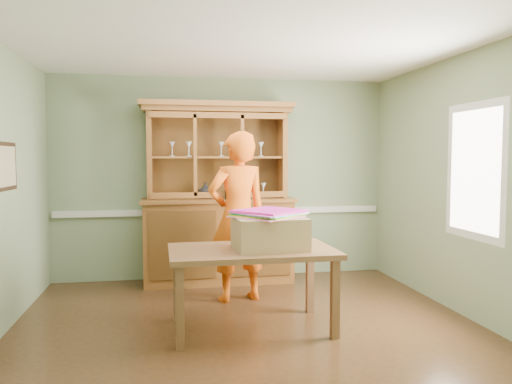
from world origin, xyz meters
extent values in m
plane|color=#462A16|center=(0.00, 0.00, 0.00)|extent=(4.50, 4.50, 0.00)
plane|color=white|center=(0.00, 0.00, 2.70)|extent=(4.50, 4.50, 0.00)
plane|color=gray|center=(0.00, 2.00, 1.35)|extent=(4.50, 0.00, 4.50)
plane|color=gray|center=(2.25, 0.00, 1.35)|extent=(0.00, 4.00, 4.00)
plane|color=gray|center=(0.00, -2.00, 1.35)|extent=(4.50, 0.00, 4.50)
cube|color=silver|center=(0.00, 1.98, 0.90)|extent=(4.41, 0.05, 0.08)
cube|color=black|center=(-2.23, 0.30, 1.55)|extent=(0.03, 0.60, 0.46)
cube|color=tan|center=(-2.22, 0.30, 1.55)|extent=(0.01, 0.52, 0.38)
cube|color=silver|center=(2.23, -0.30, 1.50)|extent=(0.03, 0.96, 1.36)
cube|color=white|center=(2.22, -0.30, 1.50)|extent=(0.01, 0.80, 1.20)
cube|color=brown|center=(-0.09, 1.71, 0.53)|extent=(1.91, 0.58, 1.06)
cube|color=brown|center=(-0.09, 1.70, 1.08)|extent=(1.97, 0.65, 0.04)
cube|color=brown|center=(-0.09, 1.98, 1.66)|extent=(1.80, 0.04, 1.11)
cube|color=brown|center=(-0.96, 1.80, 1.66)|extent=(0.06, 0.40, 1.11)
cube|color=brown|center=(0.78, 1.80, 1.66)|extent=(0.06, 0.40, 1.11)
cube|color=brown|center=(-0.09, 1.80, 2.25)|extent=(1.91, 0.47, 0.06)
cube|color=brown|center=(-0.09, 1.78, 2.31)|extent=(2.00, 0.51, 0.06)
cube|color=brown|center=(-0.09, 1.80, 1.63)|extent=(1.68, 0.35, 0.03)
imported|color=#B2B2B7|center=(-0.25, 1.80, 1.21)|extent=(0.19, 0.19, 0.20)
imported|color=gold|center=(-0.57, 1.80, 1.13)|extent=(0.23, 0.23, 0.06)
cylinder|color=black|center=(0.01, 1.52, 1.27)|extent=(0.07, 0.07, 0.34)
cube|color=brown|center=(0.03, -0.16, 0.75)|extent=(1.56, 0.95, 0.05)
cube|color=brown|center=(-0.66, -0.55, 0.36)|extent=(0.07, 0.07, 0.72)
cube|color=brown|center=(-0.67, 0.22, 0.36)|extent=(0.07, 0.07, 0.72)
cube|color=brown|center=(0.73, -0.53, 0.36)|extent=(0.07, 0.07, 0.72)
cube|color=brown|center=(0.72, 0.23, 0.36)|extent=(0.07, 0.07, 0.72)
cube|color=#95764C|center=(0.19, -0.21, 0.93)|extent=(0.67, 0.55, 0.30)
cube|color=pink|center=(0.18, -0.18, 1.08)|extent=(0.75, 0.75, 0.01)
cube|color=yellow|center=(0.18, -0.18, 1.09)|extent=(0.75, 0.75, 0.01)
cube|color=green|center=(0.18, -0.18, 1.10)|extent=(0.75, 0.75, 0.01)
cube|color=#2CD3BF|center=(0.18, -0.18, 1.11)|extent=(0.75, 0.75, 0.01)
cube|color=#E06ACE|center=(0.18, -0.18, 1.12)|extent=(0.75, 0.75, 0.01)
cube|color=#C91E82|center=(0.18, -0.18, 1.13)|extent=(0.75, 0.75, 0.01)
cube|color=#C51E96|center=(0.18, -0.18, 1.13)|extent=(0.75, 0.75, 0.01)
imported|color=#E75A0E|center=(0.04, 0.82, 0.96)|extent=(0.79, 0.61, 1.93)
camera|label=1|loc=(-0.76, -4.75, 1.64)|focal=35.00mm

